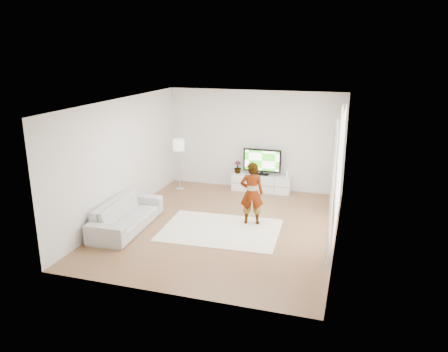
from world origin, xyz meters
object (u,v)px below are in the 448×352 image
(television, at_px, (262,161))
(sofa, at_px, (127,215))
(floor_lamp, at_px, (179,147))
(player, at_px, (252,193))
(rug, at_px, (220,230))
(media_console, at_px, (261,183))

(television, height_order, sofa, television)
(sofa, distance_m, floor_lamp, 3.12)
(player, height_order, sofa, player)
(rug, height_order, floor_lamp, floor_lamp)
(rug, height_order, sofa, sofa)
(floor_lamp, bearing_deg, television, 13.65)
(rug, bearing_deg, player, 46.03)
(media_console, height_order, television, television)
(television, xyz_separation_m, player, (0.30, -2.45, -0.13))
(sofa, bearing_deg, rug, -79.10)
(rug, bearing_deg, media_console, 85.01)
(media_console, height_order, rug, media_console)
(television, distance_m, player, 2.48)
(sofa, bearing_deg, floor_lamp, -3.44)
(rug, relative_size, floor_lamp, 1.77)
(media_console, bearing_deg, sofa, -123.34)
(rug, distance_m, player, 1.09)
(media_console, height_order, sofa, sofa)
(player, height_order, floor_lamp, player)
(rug, bearing_deg, floor_lamp, 129.00)
(media_console, xyz_separation_m, rug, (-0.26, -3.01, -0.23))
(television, bearing_deg, player, -83.05)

